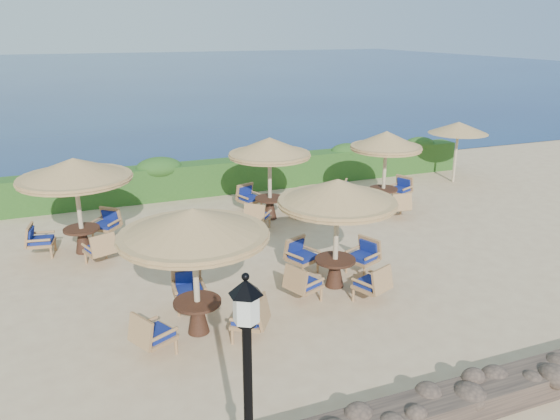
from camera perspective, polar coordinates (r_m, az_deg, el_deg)
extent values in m
plane|color=#CFAF83|center=(14.72, 6.26, -5.11)|extent=(120.00, 120.00, 0.00)
plane|color=#0B1E4B|center=(82.34, -17.53, 13.63)|extent=(160.00, 160.00, 0.00)
cube|color=#204917|center=(20.80, -2.89, 3.83)|extent=(18.00, 0.90, 1.20)
cube|color=brown|center=(10.26, 23.21, -16.63)|extent=(15.00, 0.65, 0.44)
cylinder|color=black|center=(6.86, -3.31, -20.59)|extent=(0.11, 0.11, 2.40)
cylinder|color=silver|center=(6.06, -3.56, -10.05)|extent=(0.30, 0.30, 0.36)
cone|color=black|center=(5.95, -3.61, -8.02)|extent=(0.40, 0.40, 0.18)
cylinder|color=beige|center=(22.72, 17.88, 5.51)|extent=(0.10, 0.10, 2.20)
cone|color=#9D7341|center=(22.52, 18.15, 8.19)|extent=(2.30, 2.30, 0.45)
cylinder|color=beige|center=(10.90, -8.77, -7.09)|extent=(0.12, 0.12, 2.40)
cone|color=#9D7341|center=(10.45, -9.08, -1.24)|extent=(2.94, 2.94, 0.55)
cylinder|color=#9D7341|center=(10.55, -9.01, -2.67)|extent=(2.88, 2.88, 0.14)
cylinder|color=#3F2216|center=(11.14, -8.64, -9.50)|extent=(0.96, 0.96, 0.06)
cone|color=#3F2216|center=(11.30, -8.55, -11.07)|extent=(0.44, 0.44, 0.64)
cylinder|color=beige|center=(12.76, 5.86, -3.06)|extent=(0.12, 0.12, 2.40)
cone|color=#9D7341|center=(12.37, 6.04, 2.03)|extent=(2.75, 2.75, 0.55)
cylinder|color=#9D7341|center=(12.46, 6.00, 0.79)|extent=(2.70, 2.70, 0.14)
cylinder|color=#3F2216|center=(12.96, 5.79, -5.20)|extent=(0.96, 0.96, 0.06)
cone|color=#3F2216|center=(13.10, 5.74, -6.60)|extent=(0.44, 0.44, 0.64)
cylinder|color=beige|center=(15.59, -20.24, -0.09)|extent=(0.12, 0.12, 2.40)
cone|color=#9D7341|center=(15.28, -20.73, 4.11)|extent=(2.99, 2.99, 0.55)
cylinder|color=#9D7341|center=(15.35, -20.61, 3.10)|extent=(2.93, 2.93, 0.14)
cylinder|color=#3F2216|center=(15.76, -20.03, -1.88)|extent=(0.96, 0.96, 0.06)
cone|color=#3F2216|center=(15.88, -19.90, -3.07)|extent=(0.44, 0.44, 0.64)
cylinder|color=beige|center=(17.30, -1.08, 2.86)|extent=(0.12, 0.12, 2.40)
cone|color=#9D7341|center=(17.02, -1.10, 6.69)|extent=(2.59, 2.59, 0.55)
cylinder|color=#9D7341|center=(17.08, -1.09, 5.77)|extent=(2.54, 2.54, 0.14)
cylinder|color=#3F2216|center=(17.45, -1.07, 1.22)|extent=(0.96, 0.96, 0.06)
cone|color=#3F2216|center=(17.56, -1.06, 0.12)|extent=(0.44, 0.44, 0.64)
cylinder|color=beige|center=(18.67, 10.84, 3.70)|extent=(0.12, 0.12, 2.40)
cone|color=#9D7341|center=(18.41, 11.06, 7.25)|extent=(2.38, 2.38, 0.55)
cylinder|color=#9D7341|center=(18.46, 11.01, 6.40)|extent=(2.33, 2.33, 0.14)
cylinder|color=#3F2216|center=(18.81, 10.75, 2.17)|extent=(0.96, 0.96, 0.06)
cone|color=#3F2216|center=(18.91, 10.68, 1.16)|extent=(0.44, 0.44, 0.64)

